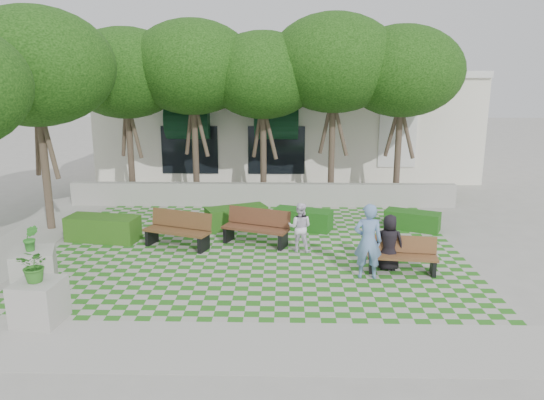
{
  "coord_description": "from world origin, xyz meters",
  "views": [
    {
      "loc": [
        0.86,
        -13.97,
        5.25
      ],
      "look_at": [
        0.5,
        1.5,
        1.4
      ],
      "focal_mm": 35.0,
      "sensor_mm": 36.0,
      "label": 1
    }
  ],
  "objects_px": {
    "hedge_midleft": "(236,217)",
    "person_dark": "(389,243)",
    "person_white": "(300,227)",
    "bench_east": "(402,256)",
    "hedge_east": "(412,220)",
    "person_blue": "(368,241)",
    "hedge_midright": "(303,219)",
    "bench_west": "(178,230)",
    "hedge_west": "(103,228)",
    "planter_back": "(34,268)",
    "planter_front": "(38,293)",
    "bench_mid": "(256,228)"
  },
  "relations": [
    {
      "from": "hedge_midleft",
      "to": "bench_west",
      "type": "bearing_deg",
      "value": -127.15
    },
    {
      "from": "bench_west",
      "to": "planter_front",
      "type": "height_order",
      "value": "planter_front"
    },
    {
      "from": "bench_east",
      "to": "planter_back",
      "type": "xyz_separation_m",
      "value": [
        -9.2,
        -1.31,
        0.09
      ]
    },
    {
      "from": "bench_west",
      "to": "person_blue",
      "type": "bearing_deg",
      "value": -3.13
    },
    {
      "from": "bench_mid",
      "to": "person_white",
      "type": "xyz_separation_m",
      "value": [
        1.31,
        -0.62,
        0.21
      ]
    },
    {
      "from": "bench_east",
      "to": "hedge_midleft",
      "type": "xyz_separation_m",
      "value": [
        -4.74,
        3.98,
        -0.1
      ]
    },
    {
      "from": "hedge_east",
      "to": "person_white",
      "type": "bearing_deg",
      "value": -149.53
    },
    {
      "from": "planter_front",
      "to": "person_dark",
      "type": "distance_m",
      "value": 8.59
    },
    {
      "from": "person_dark",
      "to": "person_white",
      "type": "relative_size",
      "value": 1.04
    },
    {
      "from": "person_blue",
      "to": "planter_front",
      "type": "bearing_deg",
      "value": 22.91
    },
    {
      "from": "person_blue",
      "to": "person_dark",
      "type": "distance_m",
      "value": 0.92
    },
    {
      "from": "bench_mid",
      "to": "hedge_east",
      "type": "relative_size",
      "value": 1.21
    },
    {
      "from": "person_blue",
      "to": "person_white",
      "type": "bearing_deg",
      "value": -47.53
    },
    {
      "from": "hedge_midleft",
      "to": "person_dark",
      "type": "bearing_deg",
      "value": -40.82
    },
    {
      "from": "hedge_west",
      "to": "planter_back",
      "type": "xyz_separation_m",
      "value": [
        -0.41,
        -3.77,
        0.16
      ]
    },
    {
      "from": "bench_west",
      "to": "planter_front",
      "type": "xyz_separation_m",
      "value": [
        -1.98,
        -4.97,
        0.15
      ]
    },
    {
      "from": "bench_east",
      "to": "hedge_midleft",
      "type": "height_order",
      "value": "bench_east"
    },
    {
      "from": "hedge_midleft",
      "to": "person_blue",
      "type": "xyz_separation_m",
      "value": [
        3.75,
        -4.41,
        0.63
      ]
    },
    {
      "from": "hedge_midright",
      "to": "person_blue",
      "type": "bearing_deg",
      "value": -70.5
    },
    {
      "from": "hedge_east",
      "to": "planter_front",
      "type": "xyz_separation_m",
      "value": [
        -9.46,
        -6.92,
        0.36
      ]
    },
    {
      "from": "bench_east",
      "to": "bench_west",
      "type": "bearing_deg",
      "value": 169.93
    },
    {
      "from": "bench_east",
      "to": "hedge_east",
      "type": "relative_size",
      "value": 1.05
    },
    {
      "from": "bench_east",
      "to": "person_dark",
      "type": "distance_m",
      "value": 0.47
    },
    {
      "from": "bench_west",
      "to": "person_dark",
      "type": "height_order",
      "value": "person_dark"
    },
    {
      "from": "bench_east",
      "to": "person_blue",
      "type": "distance_m",
      "value": 1.2
    },
    {
      "from": "planter_back",
      "to": "person_white",
      "type": "height_order",
      "value": "planter_back"
    },
    {
      "from": "hedge_west",
      "to": "person_dark",
      "type": "distance_m",
      "value": 8.78
    },
    {
      "from": "person_white",
      "to": "bench_east",
      "type": "bearing_deg",
      "value": 160.68
    },
    {
      "from": "hedge_midleft",
      "to": "planter_back",
      "type": "distance_m",
      "value": 6.93
    },
    {
      "from": "hedge_midright",
      "to": "person_blue",
      "type": "height_order",
      "value": "person_blue"
    },
    {
      "from": "hedge_midright",
      "to": "planter_front",
      "type": "xyz_separation_m",
      "value": [
        -5.79,
        -6.89,
        0.33
      ]
    },
    {
      "from": "bench_east",
      "to": "person_white",
      "type": "height_order",
      "value": "person_white"
    },
    {
      "from": "planter_front",
      "to": "hedge_west",
      "type": "bearing_deg",
      "value": 95.19
    },
    {
      "from": "planter_back",
      "to": "person_dark",
      "type": "height_order",
      "value": "planter_back"
    },
    {
      "from": "planter_front",
      "to": "person_dark",
      "type": "xyz_separation_m",
      "value": [
        7.96,
        3.23,
        0.09
      ]
    },
    {
      "from": "hedge_midright",
      "to": "bench_west",
      "type": "bearing_deg",
      "value": -153.34
    },
    {
      "from": "planter_back",
      "to": "person_dark",
      "type": "relative_size",
      "value": 1.07
    },
    {
      "from": "bench_east",
      "to": "person_blue",
      "type": "height_order",
      "value": "person_blue"
    },
    {
      "from": "hedge_west",
      "to": "hedge_midright",
      "type": "bearing_deg",
      "value": 12.26
    },
    {
      "from": "bench_mid",
      "to": "planter_back",
      "type": "distance_m",
      "value": 6.32
    },
    {
      "from": "person_blue",
      "to": "person_dark",
      "type": "relative_size",
      "value": 1.3
    },
    {
      "from": "person_blue",
      "to": "person_white",
      "type": "distance_m",
      "value": 2.64
    },
    {
      "from": "hedge_midright",
      "to": "hedge_midleft",
      "type": "distance_m",
      "value": 2.25
    },
    {
      "from": "hedge_east",
      "to": "person_dark",
      "type": "relative_size",
      "value": 1.17
    },
    {
      "from": "planter_back",
      "to": "person_dark",
      "type": "xyz_separation_m",
      "value": [
        8.88,
        1.48,
        0.22
      ]
    },
    {
      "from": "bench_mid",
      "to": "planter_back",
      "type": "height_order",
      "value": "planter_back"
    },
    {
      "from": "bench_east",
      "to": "bench_mid",
      "type": "bearing_deg",
      "value": 157.49
    },
    {
      "from": "hedge_midright",
      "to": "planter_back",
      "type": "relative_size",
      "value": 1.18
    },
    {
      "from": "bench_west",
      "to": "hedge_east",
      "type": "distance_m",
      "value": 7.73
    },
    {
      "from": "hedge_west",
      "to": "person_blue",
      "type": "bearing_deg",
      "value": -20.29
    }
  ]
}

